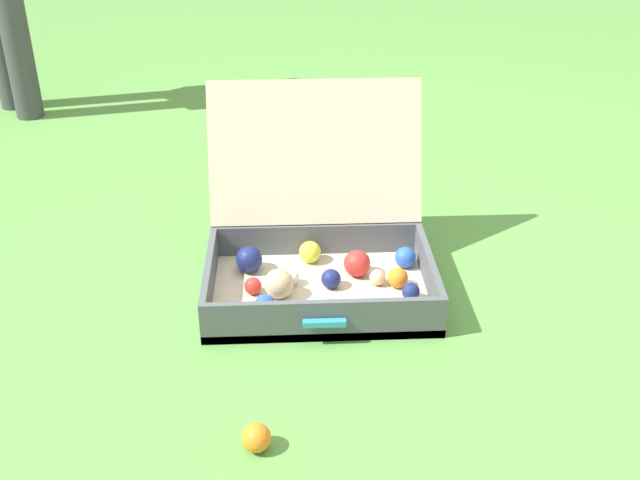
# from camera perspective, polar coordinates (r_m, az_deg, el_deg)

# --- Properties ---
(ground_plane) EXTENTS (16.00, 16.00, 0.00)m
(ground_plane) POSITION_cam_1_polar(r_m,az_deg,el_deg) (2.10, 2.22, -5.04)
(ground_plane) COLOR #569342
(open_suitcase) EXTENTS (0.63, 0.62, 0.52)m
(open_suitcase) POSITION_cam_1_polar(r_m,az_deg,el_deg) (2.15, -0.16, -0.53)
(open_suitcase) COLOR beige
(open_suitcase) RESTS_ON ground
(stray_ball_on_grass) EXTENTS (0.06, 0.06, 0.06)m
(stray_ball_on_grass) POSITION_cam_1_polar(r_m,az_deg,el_deg) (1.66, -4.82, -14.65)
(stray_ball_on_grass) COLOR orange
(stray_ball_on_grass) RESTS_ON ground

